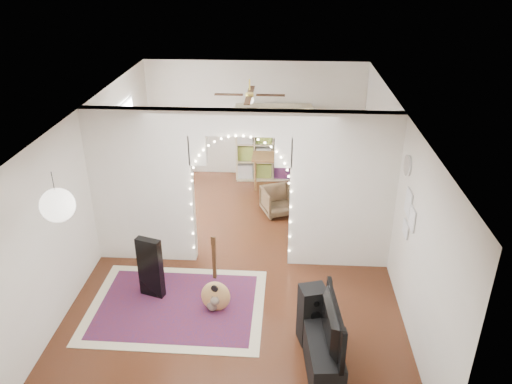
# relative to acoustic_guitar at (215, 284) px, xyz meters

# --- Properties ---
(floor) EXTENTS (7.50, 7.50, 0.00)m
(floor) POSITION_rel_acoustic_guitar_xyz_m (0.27, 1.41, -0.48)
(floor) COLOR black
(floor) RESTS_ON ground
(ceiling) EXTENTS (5.00, 7.50, 0.02)m
(ceiling) POSITION_rel_acoustic_guitar_xyz_m (0.27, 1.41, 2.22)
(ceiling) COLOR white
(ceiling) RESTS_ON wall_back
(wall_back) EXTENTS (5.00, 0.02, 2.70)m
(wall_back) POSITION_rel_acoustic_guitar_xyz_m (0.27, 5.16, 0.87)
(wall_back) COLOR silver
(wall_back) RESTS_ON floor
(wall_front) EXTENTS (5.00, 0.02, 2.70)m
(wall_front) POSITION_rel_acoustic_guitar_xyz_m (0.27, -2.34, 0.87)
(wall_front) COLOR silver
(wall_front) RESTS_ON floor
(wall_left) EXTENTS (0.02, 7.50, 2.70)m
(wall_left) POSITION_rel_acoustic_guitar_xyz_m (-2.23, 1.41, 0.87)
(wall_left) COLOR silver
(wall_left) RESTS_ON floor
(wall_right) EXTENTS (0.02, 7.50, 2.70)m
(wall_right) POSITION_rel_acoustic_guitar_xyz_m (2.77, 1.41, 0.87)
(wall_right) COLOR silver
(wall_right) RESTS_ON floor
(divider_wall) EXTENTS (5.00, 0.20, 2.70)m
(divider_wall) POSITION_rel_acoustic_guitar_xyz_m (0.27, 1.41, 0.95)
(divider_wall) COLOR silver
(divider_wall) RESTS_ON floor
(fairy_lights) EXTENTS (1.64, 0.04, 1.60)m
(fairy_lights) POSITION_rel_acoustic_guitar_xyz_m (0.27, 1.28, 1.07)
(fairy_lights) COLOR #FFEABF
(fairy_lights) RESTS_ON divider_wall
(window) EXTENTS (0.04, 1.20, 1.40)m
(window) POSITION_rel_acoustic_guitar_xyz_m (-2.20, 3.21, 1.02)
(window) COLOR white
(window) RESTS_ON wall_left
(wall_clock) EXTENTS (0.03, 0.31, 0.31)m
(wall_clock) POSITION_rel_acoustic_guitar_xyz_m (2.75, 0.81, 1.62)
(wall_clock) COLOR white
(wall_clock) RESTS_ON wall_right
(picture_frames) EXTENTS (0.02, 0.50, 0.70)m
(picture_frames) POSITION_rel_acoustic_guitar_xyz_m (2.75, 0.41, 1.02)
(picture_frames) COLOR white
(picture_frames) RESTS_ON wall_right
(paper_lantern) EXTENTS (0.40, 0.40, 0.40)m
(paper_lantern) POSITION_rel_acoustic_guitar_xyz_m (-1.63, -0.99, 1.77)
(paper_lantern) COLOR white
(paper_lantern) RESTS_ON ceiling
(ceiling_fan) EXTENTS (1.10, 1.10, 0.30)m
(ceiling_fan) POSITION_rel_acoustic_guitar_xyz_m (0.27, 3.41, 1.92)
(ceiling_fan) COLOR gold
(ceiling_fan) RESTS_ON ceiling
(area_rug) EXTENTS (2.66, 2.00, 0.02)m
(area_rug) POSITION_rel_acoustic_guitar_xyz_m (-0.62, 0.06, -0.47)
(area_rug) COLOR maroon
(area_rug) RESTS_ON floor
(guitar_case) EXTENTS (0.41, 0.24, 1.01)m
(guitar_case) POSITION_rel_acoustic_guitar_xyz_m (-1.04, 0.32, 0.03)
(guitar_case) COLOR black
(guitar_case) RESTS_ON floor
(acoustic_guitar) EXTENTS (0.46, 0.27, 1.10)m
(acoustic_guitar) POSITION_rel_acoustic_guitar_xyz_m (0.00, 0.00, 0.00)
(acoustic_guitar) COLOR #BF814C
(acoustic_guitar) RESTS_ON floor
(tabby_cat) EXTENTS (0.31, 0.50, 0.33)m
(tabby_cat) POSITION_rel_acoustic_guitar_xyz_m (-0.04, 0.04, -0.34)
(tabby_cat) COLOR brown
(tabby_cat) RESTS_ON floor
(floor_speaker) EXTENTS (0.41, 0.38, 0.88)m
(floor_speaker) POSITION_rel_acoustic_guitar_xyz_m (1.39, -0.54, -0.04)
(floor_speaker) COLOR black
(floor_speaker) RESTS_ON floor
(media_console) EXTENTS (0.50, 1.03, 0.50)m
(media_console) POSITION_rel_acoustic_guitar_xyz_m (1.52, -1.14, -0.23)
(media_console) COLOR black
(media_console) RESTS_ON floor
(tv) EXTENTS (0.24, 1.08, 0.62)m
(tv) POSITION_rel_acoustic_guitar_xyz_m (1.52, -1.14, 0.33)
(tv) COLOR black
(tv) RESTS_ON media_console
(bookcase) EXTENTS (1.75, 0.58, 1.76)m
(bookcase) POSITION_rel_acoustic_guitar_xyz_m (0.70, 4.91, 0.40)
(bookcase) COLOR beige
(bookcase) RESTS_ON floor
(dining_table) EXTENTS (1.21, 0.82, 0.76)m
(dining_table) POSITION_rel_acoustic_guitar_xyz_m (0.85, 4.52, 0.20)
(dining_table) COLOR brown
(dining_table) RESTS_ON floor
(flower_vase) EXTENTS (0.19, 0.19, 0.19)m
(flower_vase) POSITION_rel_acoustic_guitar_xyz_m (0.85, 4.52, 0.37)
(flower_vase) COLOR silver
(flower_vase) RESTS_ON dining_table
(dining_chair_left) EXTENTS (0.79, 0.80, 0.56)m
(dining_chair_left) POSITION_rel_acoustic_guitar_xyz_m (0.86, 3.14, -0.20)
(dining_chair_left) COLOR brown
(dining_chair_left) RESTS_ON floor
(dining_chair_right) EXTENTS (0.59, 0.61, 0.55)m
(dining_chair_right) POSITION_rel_acoustic_guitar_xyz_m (1.47, 3.50, -0.20)
(dining_chair_right) COLOR brown
(dining_chair_right) RESTS_ON floor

